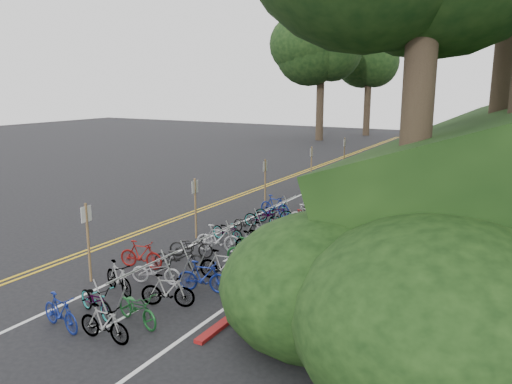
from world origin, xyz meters
TOP-DOWN VIEW (x-y plane):
  - ground at (0.00, 0.00)m, footprint 120.00×120.00m
  - road_markings at (0.63, 10.10)m, footprint 7.47×80.00m
  - red_curb at (5.70, 12.00)m, footprint 0.25×28.00m
  - bike_rack_front at (3.15, -0.93)m, footprint 1.16×2.94m
  - bike_racks_rest at (3.00, 13.00)m, footprint 1.14×23.00m
  - signpost_near at (0.37, -0.41)m, footprint 0.08×0.40m
  - signposts_rest at (0.60, 14.00)m, footprint 0.08×18.40m
  - bike_front at (0.99, 1.28)m, footprint 0.75×1.68m
  - bike_valet at (2.98, 3.67)m, footprint 3.29×14.66m

SIDE VIEW (x-z plane):
  - ground at x=0.00m, z-range 0.00..0.00m
  - road_markings at x=0.63m, z-range 0.00..0.01m
  - red_curb at x=5.70m, z-range 0.00..0.10m
  - bike_valet at x=2.98m, z-range -0.06..1.02m
  - bike_front at x=0.99m, z-range 0.00..0.97m
  - bike_racks_rest at x=3.00m, z-range 0.27..1.44m
  - bike_rack_front at x=3.15m, z-range 0.27..1.48m
  - signposts_rest at x=0.60m, z-range 0.18..2.68m
  - signpost_near at x=0.37m, z-range 0.18..2.76m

